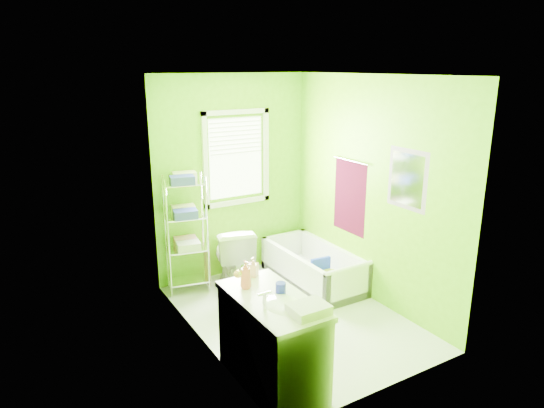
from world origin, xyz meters
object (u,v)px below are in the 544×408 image
toilet (232,256)px  wire_shelf_unit (187,221)px  bathtub (314,272)px  vanity (273,338)px

toilet → wire_shelf_unit: (-0.51, 0.18, 0.49)m
toilet → bathtub: bearing=169.3°
bathtub → vanity: vanity is taller
toilet → wire_shelf_unit: wire_shelf_unit is taller
bathtub → vanity: bearing=-135.4°
bathtub → vanity: (-1.49, -1.47, 0.28)m
toilet → vanity: size_ratio=0.75×
bathtub → vanity: 2.12m
vanity → wire_shelf_unit: bearing=88.7°
toilet → vanity: bearing=88.5°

